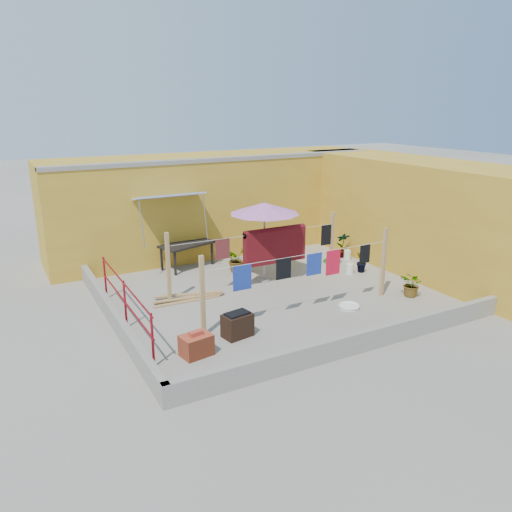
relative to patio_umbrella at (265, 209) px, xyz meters
name	(u,v)px	position (x,y,z in m)	size (l,w,h in m)	color
ground	(271,294)	(-0.36, -1.03, -2.07)	(80.00, 80.00, 0.00)	#9E998E
wall_back	(215,203)	(0.14, 3.66, -0.46)	(11.00, 3.27, 3.21)	gold
wall_right	(422,215)	(4.84, -1.03, -0.47)	(2.40, 9.00, 3.20)	gold
parapet_front	(361,341)	(-0.36, -4.61, -1.85)	(8.30, 0.16, 0.44)	gray
parapet_left	(114,317)	(-4.44, -1.03, -1.85)	(0.16, 7.30, 0.44)	gray
red_railing	(125,297)	(-4.21, -1.23, -1.35)	(0.05, 4.20, 1.10)	#A3101D
clothesline_rig	(276,249)	(0.11, -0.47, -1.03)	(5.09, 2.35, 1.80)	tan
patio_umbrella	(265,209)	(0.00, 0.00, 0.00)	(2.27, 2.27, 2.30)	gray
outdoor_table	(187,246)	(-1.46, 2.17, -1.38)	(1.80, 1.27, 0.76)	black
brick_stack	(196,345)	(-3.33, -3.18, -1.84)	(0.66, 0.53, 0.52)	#B54929
lumber_pile	(188,298)	(-2.42, -0.35, -2.01)	(1.91, 0.62, 0.11)	tan
brazier	(237,325)	(-2.24, -2.82, -1.80)	(0.67, 0.51, 0.55)	black
white_basin	(349,306)	(0.85, -2.73, -2.02)	(0.52, 0.52, 0.09)	white
water_jug_a	(347,255)	(3.34, 0.49, -1.91)	(0.22, 0.22, 0.35)	white
water_jug_b	(350,269)	(2.52, -0.66, -1.91)	(0.22, 0.22, 0.34)	white
green_hose	(331,261)	(2.73, 0.52, -2.03)	(0.53, 0.53, 0.08)	#176917
plant_back_a	(236,259)	(-0.32, 1.12, -1.69)	(0.68, 0.59, 0.76)	#1F5719
plant_back_b	(287,242)	(2.12, 2.17, -1.72)	(0.39, 0.39, 0.69)	#1F5719
plant_right_a	(343,245)	(3.34, 0.75, -1.65)	(0.44, 0.30, 0.84)	#1F5719
plant_right_b	(361,262)	(2.87, -0.73, -1.74)	(0.35, 0.29, 0.64)	#1F5719
plant_right_c	(412,284)	(2.76, -2.89, -1.73)	(0.60, 0.52, 0.67)	#1F5719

